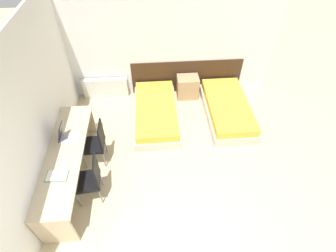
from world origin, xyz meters
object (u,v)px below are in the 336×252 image
(nightstand, at_px, (188,87))
(chair_near_laptop, at_px, (96,142))
(laptop, at_px, (67,136))
(bed_near_window, at_px, (156,113))
(bed_near_door, at_px, (227,109))
(chair_near_notebook, at_px, (91,178))

(nightstand, distance_m, chair_near_laptop, 2.72)
(chair_near_laptop, relative_size, laptop, 2.70)
(bed_near_window, distance_m, bed_near_door, 1.64)
(bed_near_door, height_order, nightstand, nightstand)
(nightstand, bearing_deg, laptop, -141.49)
(bed_near_window, relative_size, chair_near_notebook, 2.06)
(nightstand, bearing_deg, bed_near_window, -136.59)
(bed_near_window, distance_m, chair_near_notebook, 2.22)
(bed_near_window, height_order, chair_near_notebook, chair_near_notebook)
(chair_near_notebook, height_order, laptop, laptop)
(nightstand, height_order, chair_near_laptop, chair_near_laptop)
(bed_near_window, relative_size, nightstand, 3.48)
(bed_near_window, relative_size, bed_near_door, 1.00)
(bed_near_door, relative_size, chair_near_laptop, 2.06)
(nightstand, xyz_separation_m, laptop, (-2.42, -1.92, 0.52))
(bed_near_window, height_order, laptop, laptop)
(bed_near_window, bearing_deg, laptop, -144.28)
(chair_near_laptop, xyz_separation_m, laptop, (-0.45, -0.07, 0.28))
(nightstand, bearing_deg, chair_near_laptop, -136.73)
(bed_near_door, xyz_separation_m, chair_near_notebook, (-2.79, -1.87, 0.33))
(chair_near_notebook, bearing_deg, bed_near_window, 52.96)
(bed_near_window, height_order, bed_near_door, same)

